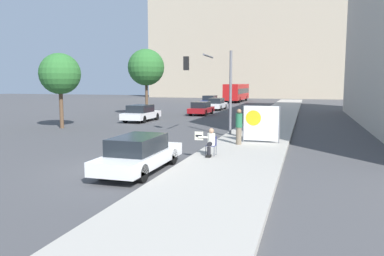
# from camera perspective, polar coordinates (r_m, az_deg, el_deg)

# --- Properties ---
(ground_plane) EXTENTS (160.00, 160.00, 0.00)m
(ground_plane) POSITION_cam_1_polar(r_m,az_deg,el_deg) (14.63, -10.67, -6.24)
(ground_plane) COLOR #444447
(sidewalk_curb) EXTENTS (3.89, 90.00, 0.18)m
(sidewalk_curb) POSITION_cam_1_polar(r_m,az_deg,el_deg) (27.91, 11.26, 0.17)
(sidewalk_curb) COLOR #A8A399
(sidewalk_curb) RESTS_ON ground_plane
(building_backdrop_far) EXTENTS (52.00, 12.00, 41.67)m
(building_backdrop_far) POSITION_cam_1_polar(r_m,az_deg,el_deg) (87.50, 11.62, 18.34)
(building_backdrop_far) COLOR tan
(building_backdrop_far) RESTS_ON ground_plane
(seated_protester) EXTENTS (0.92, 0.77, 1.18)m
(seated_protester) POSITION_cam_1_polar(r_m,az_deg,el_deg) (16.08, 2.80, -2.03)
(seated_protester) COLOR #474C56
(seated_protester) RESTS_ON sidewalk_curb
(jogger_on_sidewalk) EXTENTS (0.34, 0.34, 1.81)m
(jogger_on_sidewalk) POSITION_cam_1_polar(r_m,az_deg,el_deg) (19.09, 7.15, 0.26)
(jogger_on_sidewalk) COLOR #756651
(jogger_on_sidewalk) RESTS_ON sidewalk_curb
(pedestrian_behind) EXTENTS (0.34, 0.34, 1.66)m
(pedestrian_behind) POSITION_cam_1_polar(r_m,az_deg,el_deg) (21.53, 8.12, 0.77)
(pedestrian_behind) COLOR #334775
(pedestrian_behind) RESTS_ON sidewalk_curb
(protest_banner) EXTENTS (1.91, 0.06, 1.93)m
(protest_banner) POSITION_cam_1_polar(r_m,az_deg,el_deg) (19.88, 10.44, 0.72)
(protest_banner) COLOR slate
(protest_banner) RESTS_ON sidewalk_curb
(traffic_light_pole) EXTENTS (3.01, 2.78, 5.03)m
(traffic_light_pole) POSITION_cam_1_polar(r_m,az_deg,el_deg) (23.04, 3.14, 7.65)
(traffic_light_pole) COLOR slate
(traffic_light_pole) RESTS_ON sidewalk_curb
(parked_car_curbside) EXTENTS (1.71, 4.73, 1.36)m
(parked_car_curbside) POSITION_cam_1_polar(r_m,az_deg,el_deg) (14.07, -8.02, -3.86)
(parked_car_curbside) COLOR white
(parked_car_curbside) RESTS_ON ground_plane
(car_on_road_nearest) EXTENTS (1.88, 4.46, 1.43)m
(car_on_road_nearest) POSITION_cam_1_polar(r_m,az_deg,el_deg) (32.36, -7.77, 2.27)
(car_on_road_nearest) COLOR white
(car_on_road_nearest) RESTS_ON ground_plane
(car_on_road_midblock) EXTENTS (1.77, 4.31, 1.35)m
(car_on_road_midblock) POSITION_cam_1_polar(r_m,az_deg,el_deg) (38.63, 1.41, 3.03)
(car_on_road_midblock) COLOR maroon
(car_on_road_midblock) RESTS_ON ground_plane
(car_on_road_distant) EXTENTS (1.77, 4.60, 1.44)m
(car_on_road_distant) POSITION_cam_1_polar(r_m,az_deg,el_deg) (45.96, 3.75, 3.68)
(car_on_road_distant) COLOR white
(car_on_road_distant) RESTS_ON ground_plane
(car_on_road_far_lane) EXTENTS (1.80, 4.76, 1.53)m
(car_on_road_far_lane) POSITION_cam_1_polar(r_m,az_deg,el_deg) (52.68, 2.79, 4.14)
(car_on_road_far_lane) COLOR navy
(car_on_road_far_lane) RESTS_ON ground_plane
(city_bus_on_road) EXTENTS (2.49, 11.80, 3.06)m
(city_bus_on_road) POSITION_cam_1_polar(r_m,az_deg,el_deg) (65.85, 6.83, 5.53)
(city_bus_on_road) COLOR red
(city_bus_on_road) RESTS_ON ground_plane
(street_tree_near_curb) EXTENTS (2.94, 2.94, 5.42)m
(street_tree_near_curb) POSITION_cam_1_polar(r_m,az_deg,el_deg) (28.75, -19.49, 7.77)
(street_tree_near_curb) COLOR brown
(street_tree_near_curb) RESTS_ON ground_plane
(street_tree_midblock) EXTENTS (3.68, 3.68, 6.69)m
(street_tree_midblock) POSITION_cam_1_polar(r_m,az_deg,el_deg) (38.47, -7.00, 9.15)
(street_tree_midblock) COLOR brown
(street_tree_midblock) RESTS_ON ground_plane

